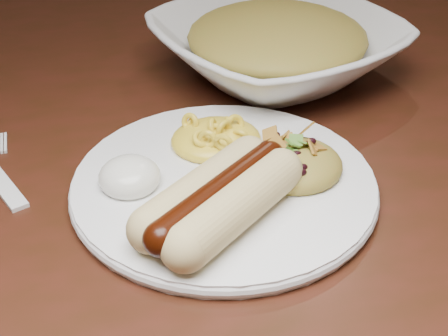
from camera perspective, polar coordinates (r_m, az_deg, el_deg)
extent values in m
cube|color=#3B160F|center=(0.66, -13.34, 2.28)|extent=(1.60, 0.90, 0.04)
cylinder|color=#3B160F|center=(1.39, 18.20, 1.28)|extent=(0.07, 0.07, 0.71)
cylinder|color=white|center=(0.54, 0.00, -1.48)|extent=(0.31, 0.31, 0.01)
cylinder|color=#D3BE7D|center=(0.47, 0.18, -3.88)|extent=(0.12, 0.10, 0.04)
cylinder|color=#D3BE7D|center=(0.49, -0.88, -1.68)|extent=(0.12, 0.10, 0.04)
cylinder|color=#381303|center=(0.48, -0.37, -2.37)|extent=(0.12, 0.10, 0.03)
ellipsoid|color=yellow|center=(0.57, -0.74, 3.65)|extent=(0.11, 0.10, 0.03)
ellipsoid|color=white|center=(0.52, -8.70, -0.09)|extent=(0.06, 0.06, 0.03)
ellipsoid|color=#D05C23|center=(0.54, 6.50, 0.67)|extent=(0.08, 0.08, 0.03)
imported|color=silver|center=(0.73, 4.84, 10.86)|extent=(0.34, 0.34, 0.07)
ellipsoid|color=#D05C23|center=(0.72, 4.90, 12.12)|extent=(0.21, 0.21, 0.05)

